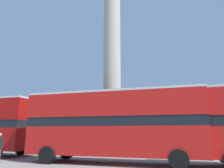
{
  "coord_description": "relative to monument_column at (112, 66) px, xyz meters",
  "views": [
    {
      "loc": [
        7.38,
        -18.27,
        1.88
      ],
      "look_at": [
        0.0,
        0.0,
        6.14
      ],
      "focal_mm": 35.0,
      "sensor_mm": 36.0,
      "label": 1
    }
  ],
  "objects": [
    {
      "name": "equestrian_statue",
      "position": [
        -9.18,
        5.0,
        -6.06
      ],
      "size": [
        3.4,
        2.7,
        6.07
      ],
      "rotation": [
        0.0,
        0.0,
        -0.18
      ],
      "color": "#ADA593",
      "rests_on": "ground_plane"
    },
    {
      "name": "bus_b",
      "position": [
        2.4,
        -5.72,
        -5.5
      ],
      "size": [
        10.77,
        3.53,
        4.25
      ],
      "rotation": [
        0.0,
        0.0,
        0.1
      ],
      "color": "red",
      "rests_on": "ground_plane"
    },
    {
      "name": "street_lamp",
      "position": [
        -2.0,
        -3.25,
        -4.92
      ],
      "size": [
        0.44,
        0.44,
        5.03
      ],
      "color": "black",
      "rests_on": "ground_plane"
    },
    {
      "name": "ground_plane",
      "position": [
        0.0,
        0.0,
        -7.85
      ],
      "size": [
        200.0,
        200.0,
        0.0
      ],
      "primitive_type": "plane",
      "color": "gray"
    },
    {
      "name": "monument_column",
      "position": [
        0.0,
        0.0,
        0.0
      ],
      "size": [
        4.54,
        4.54,
        22.84
      ],
      "color": "#ADA593",
      "rests_on": "ground_plane"
    }
  ]
}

